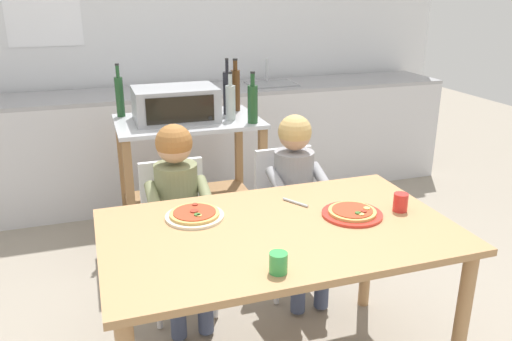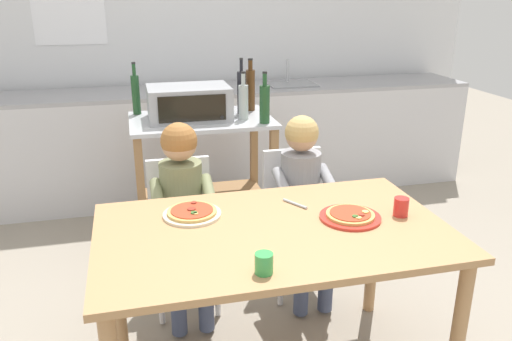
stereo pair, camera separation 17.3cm
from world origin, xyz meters
TOP-DOWN VIEW (x-y plane):
  - ground_plane at (0.00, 1.07)m, footprint 10.74×10.74m
  - back_wall_tiled at (-0.00, 2.74)m, footprint 5.20×0.14m
  - kitchen_counter at (0.00, 2.33)m, footprint 4.68×0.60m
  - kitchen_island_cart at (-0.09, 1.43)m, footprint 0.92×0.62m
  - toaster_oven at (-0.16, 1.43)m, footprint 0.52×0.36m
  - bottle_tall_green_wine at (-0.49, 1.65)m, footprint 0.05×0.05m
  - bottle_dark_olive_oil at (0.20, 1.50)m, footprint 0.06×0.06m
  - bottle_clear_vinegar at (0.28, 1.58)m, footprint 0.06×0.06m
  - bottle_squat_spirits at (0.17, 1.34)m, footprint 0.06×0.06m
  - bottle_brown_beer at (0.28, 1.21)m, footprint 0.06×0.06m
  - dining_table at (0.00, 0.00)m, footprint 1.45×0.87m
  - dining_chair_left at (-0.31, 0.72)m, footprint 0.36×0.36m
  - dining_chair_right at (0.35, 0.74)m, footprint 0.36×0.36m
  - child_in_olive_shirt at (-0.31, 0.60)m, footprint 0.32×0.42m
  - child_in_grey_shirt at (0.35, 0.62)m, footprint 0.32×0.42m
  - pizza_plate_cream at (-0.31, 0.21)m, footprint 0.25×0.25m
  - pizza_plate_red_rimmed at (0.35, 0.01)m, footprint 0.26×0.26m
  - drinking_cup_green at (-0.13, -0.33)m, footprint 0.07×0.07m
  - drinking_cup_red at (0.57, -0.01)m, footprint 0.06×0.06m
  - serving_spoon at (0.16, 0.21)m, footprint 0.08×0.13m

SIDE VIEW (x-z plane):
  - ground_plane at x=0.00m, z-range 0.00..0.00m
  - kitchen_counter at x=0.00m, z-range -0.10..1.01m
  - dining_chair_left at x=-0.31m, z-range 0.07..0.89m
  - dining_chair_right at x=0.35m, z-range 0.07..0.89m
  - kitchen_island_cart at x=-0.09m, z-range 0.15..1.03m
  - dining_table at x=0.00m, z-range 0.28..1.04m
  - child_in_grey_shirt at x=0.35m, z-range 0.15..1.18m
  - child_in_olive_shirt at x=-0.31m, z-range 0.15..1.19m
  - serving_spoon at x=0.16m, z-range 0.75..0.77m
  - pizza_plate_red_rimmed at x=0.35m, z-range 0.75..0.78m
  - pizza_plate_cream at x=-0.31m, z-range 0.75..0.78m
  - drinking_cup_green at x=-0.13m, z-range 0.75..0.83m
  - drinking_cup_red at x=0.57m, z-range 0.75..0.84m
  - toaster_oven at x=-0.16m, z-range 0.88..1.10m
  - bottle_squat_spirits at x=0.17m, z-range 0.85..1.16m
  - bottle_brown_beer at x=0.28m, z-range 0.85..1.17m
  - bottle_tall_green_wine at x=-0.49m, z-range 0.85..1.20m
  - bottle_dark_olive_oil at x=0.20m, z-range 0.85..1.22m
  - bottle_clear_vinegar at x=0.28m, z-range 0.86..1.21m
  - back_wall_tiled at x=0.00m, z-range 0.00..2.70m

